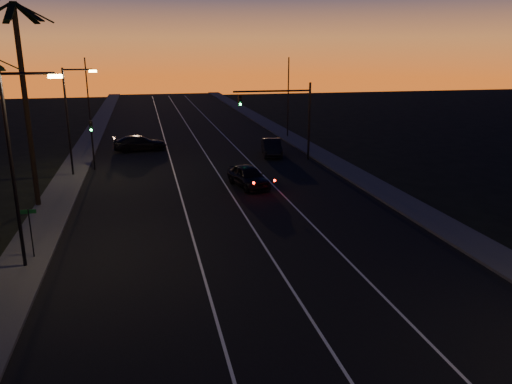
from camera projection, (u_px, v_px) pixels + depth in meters
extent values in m
cube|color=black|center=(224.00, 195.00, 34.94)|extent=(20.00, 170.00, 0.01)
cube|color=#3A3A37|center=(55.00, 205.00, 32.54)|extent=(2.40, 170.00, 0.16)
cube|color=#3A3A37|center=(372.00, 185.00, 37.29)|extent=(2.40, 170.00, 0.16)
cube|color=silver|center=(181.00, 198.00, 34.30)|extent=(0.12, 160.00, 0.01)
cube|color=silver|center=(231.00, 194.00, 35.04)|extent=(0.12, 160.00, 0.01)
cube|color=silver|center=(279.00, 191.00, 35.78)|extent=(0.12, 160.00, 0.01)
cylinder|color=black|center=(27.00, 110.00, 30.63)|extent=(0.32, 0.32, 12.50)
cube|color=black|center=(34.00, 12.00, 29.53)|extent=(2.18, 0.92, 1.18)
cube|color=black|center=(26.00, 13.00, 30.06)|extent=(1.25, 2.12, 1.18)
cube|color=black|center=(9.00, 13.00, 29.85)|extent=(1.34, 2.09, 1.18)
cube|color=black|center=(10.00, 11.00, 28.08)|extent=(0.45, 2.16, 1.18)
cube|color=black|center=(27.00, 11.00, 28.65)|extent=(1.95, 1.61, 1.18)
cylinder|color=black|center=(13.00, 175.00, 21.99)|extent=(0.16, 0.16, 9.00)
cylinder|color=black|center=(27.00, 73.00, 21.03)|extent=(2.20, 0.12, 0.12)
cube|color=#FFD866|center=(55.00, 76.00, 21.30)|extent=(0.55, 0.26, 0.16)
cylinder|color=black|center=(68.00, 124.00, 38.94)|extent=(0.16, 0.16, 8.50)
cylinder|color=black|center=(78.00, 70.00, 38.04)|extent=(2.20, 0.12, 0.12)
cube|color=#FFD866|center=(93.00, 71.00, 38.31)|extent=(0.55, 0.26, 0.16)
cylinder|color=black|center=(31.00, 235.00, 23.85)|extent=(0.06, 0.06, 2.60)
cube|color=#0C481B|center=(28.00, 212.00, 23.54)|extent=(0.70, 0.03, 0.20)
cylinder|color=black|center=(309.00, 122.00, 45.37)|extent=(0.20, 0.20, 7.00)
cylinder|color=black|center=(272.00, 91.00, 43.85)|extent=(7.00, 0.16, 0.16)
cube|color=black|center=(240.00, 100.00, 43.45)|extent=(0.32, 0.28, 1.00)
sphere|color=black|center=(240.00, 97.00, 43.20)|extent=(0.20, 0.20, 0.20)
sphere|color=black|center=(240.00, 101.00, 43.29)|extent=(0.20, 0.20, 0.20)
sphere|color=#14FF59|center=(240.00, 104.00, 43.37)|extent=(0.20, 0.20, 0.20)
cylinder|color=black|center=(93.00, 145.00, 41.72)|extent=(0.14, 0.14, 4.20)
cube|color=black|center=(91.00, 126.00, 41.28)|extent=(0.28, 0.25, 0.90)
sphere|color=black|center=(90.00, 123.00, 41.06)|extent=(0.18, 0.18, 0.18)
sphere|color=black|center=(91.00, 127.00, 41.14)|extent=(0.18, 0.18, 0.18)
sphere|color=#14FF59|center=(91.00, 130.00, 41.22)|extent=(0.18, 0.18, 0.18)
cylinder|color=black|center=(88.00, 100.00, 54.81)|extent=(0.14, 0.14, 9.00)
cylinder|color=black|center=(288.00, 98.00, 56.66)|extent=(0.14, 0.14, 9.00)
imported|color=black|center=(248.00, 176.00, 36.82)|extent=(2.79, 4.97, 1.60)
sphere|color=#FF0F05|center=(254.00, 183.00, 33.99)|extent=(0.18, 0.18, 0.18)
sphere|color=#FF0F05|center=(275.00, 180.00, 34.62)|extent=(0.18, 0.18, 0.18)
imported|color=black|center=(272.00, 147.00, 47.75)|extent=(2.38, 4.97, 1.57)
imported|color=black|center=(140.00, 143.00, 49.99)|extent=(5.46, 2.62, 1.54)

